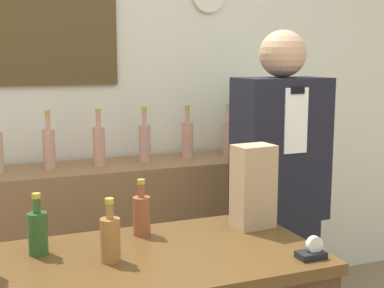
% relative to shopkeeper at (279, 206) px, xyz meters
% --- Properties ---
extents(back_wall, '(5.20, 0.09, 2.70)m').
position_rel_shopkeeper_xyz_m(back_wall, '(-0.60, 0.94, 0.52)').
color(back_wall, silver).
rests_on(back_wall, ground_plane).
extents(back_shelf, '(1.92, 0.42, 0.97)m').
position_rel_shopkeeper_xyz_m(back_shelf, '(-0.38, 0.67, -0.36)').
color(back_shelf, '#8E6642').
rests_on(back_shelf, ground_plane).
extents(shopkeeper, '(0.42, 0.27, 1.68)m').
position_rel_shopkeeper_xyz_m(shopkeeper, '(0.00, 0.00, 0.00)').
color(shopkeeper, black).
rests_on(shopkeeper, ground_plane).
extents(potted_plant, '(0.30, 0.30, 0.39)m').
position_rel_shopkeeper_xyz_m(potted_plant, '(0.27, 0.69, 0.34)').
color(potted_plant, '#B27047').
rests_on(potted_plant, back_shelf).
extents(paper_bag, '(0.16, 0.12, 0.32)m').
position_rel_shopkeeper_xyz_m(paper_bag, '(-0.38, -0.44, 0.23)').
color(paper_bag, tan).
rests_on(paper_bag, display_counter).
extents(tape_dispenser, '(0.09, 0.06, 0.07)m').
position_rel_shopkeeper_xyz_m(tape_dispenser, '(-0.36, -0.80, 0.10)').
color(tape_dispenser, black).
rests_on(tape_dispenser, display_counter).
extents(counter_bottle_1, '(0.06, 0.06, 0.21)m').
position_rel_shopkeeper_xyz_m(counter_bottle_1, '(-1.18, -0.44, 0.15)').
color(counter_bottle_1, '#294F23').
rests_on(counter_bottle_1, display_counter).
extents(counter_bottle_2, '(0.06, 0.06, 0.21)m').
position_rel_shopkeeper_xyz_m(counter_bottle_2, '(-0.97, -0.59, 0.15)').
color(counter_bottle_2, '#976333').
rests_on(counter_bottle_2, display_counter).
extents(counter_bottle_3, '(0.06, 0.06, 0.21)m').
position_rel_shopkeeper_xyz_m(counter_bottle_3, '(-0.80, -0.37, 0.15)').
color(counter_bottle_3, brown).
rests_on(counter_bottle_3, display_counter).
extents(shelf_bottle_1, '(0.07, 0.07, 0.31)m').
position_rel_shopkeeper_xyz_m(shelf_bottle_1, '(-1.00, 0.69, 0.25)').
color(shelf_bottle_1, tan).
rests_on(shelf_bottle_1, back_shelf).
extents(shelf_bottle_2, '(0.07, 0.07, 0.31)m').
position_rel_shopkeeper_xyz_m(shelf_bottle_2, '(-0.74, 0.66, 0.25)').
color(shelf_bottle_2, tan).
rests_on(shelf_bottle_2, back_shelf).
extents(shelf_bottle_3, '(0.07, 0.07, 0.31)m').
position_rel_shopkeeper_xyz_m(shelf_bottle_3, '(-0.47, 0.67, 0.25)').
color(shelf_bottle_3, tan).
rests_on(shelf_bottle_3, back_shelf).
extents(shelf_bottle_4, '(0.07, 0.07, 0.31)m').
position_rel_shopkeeper_xyz_m(shelf_bottle_4, '(-0.21, 0.68, 0.25)').
color(shelf_bottle_4, tan).
rests_on(shelf_bottle_4, back_shelf).
extents(shelf_bottle_5, '(0.07, 0.07, 0.31)m').
position_rel_shopkeeper_xyz_m(shelf_bottle_5, '(0.05, 0.68, 0.25)').
color(shelf_bottle_5, tan).
rests_on(shelf_bottle_5, back_shelf).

